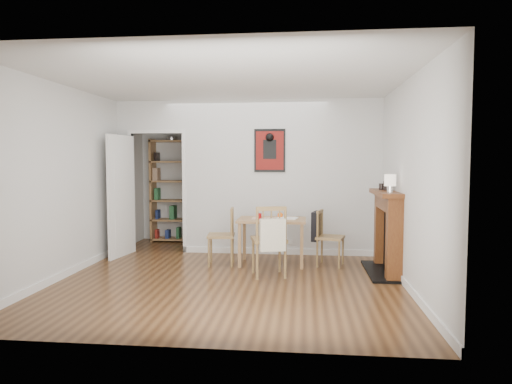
# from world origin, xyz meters

# --- Properties ---
(ground) EXTENTS (5.20, 5.20, 0.00)m
(ground) POSITION_xyz_m (0.00, 0.00, 0.00)
(ground) COLOR brown
(ground) RESTS_ON ground
(room_shell) EXTENTS (5.20, 5.20, 5.20)m
(room_shell) POSITION_xyz_m (0.10, 1.34, 1.30)
(room_shell) COLOR silver
(room_shell) RESTS_ON ground
(dining_table) EXTENTS (1.03, 0.65, 0.70)m
(dining_table) POSITION_xyz_m (0.49, 0.59, 0.62)
(dining_table) COLOR #A4784C
(dining_table) RESTS_ON ground
(chair_left) EXTENTS (0.48, 0.48, 0.87)m
(chair_left) POSITION_xyz_m (-0.28, 0.48, 0.44)
(chair_left) COLOR olive
(chair_left) RESTS_ON ground
(chair_right) EXTENTS (0.56, 0.51, 0.84)m
(chair_right) POSITION_xyz_m (1.35, 0.59, 0.44)
(chair_right) COLOR olive
(chair_right) RESTS_ON ground
(chair_front) EXTENTS (0.60, 0.64, 0.98)m
(chair_front) POSITION_xyz_m (0.50, -0.13, 0.50)
(chair_front) COLOR olive
(chair_front) RESTS_ON ground
(bookshelf) EXTENTS (0.84, 0.34, 2.00)m
(bookshelf) POSITION_xyz_m (-1.58, 2.40, 0.99)
(bookshelf) COLOR #A4784C
(bookshelf) RESTS_ON ground
(fireplace) EXTENTS (0.45, 1.25, 1.16)m
(fireplace) POSITION_xyz_m (2.16, 0.25, 0.62)
(fireplace) COLOR brown
(fireplace) RESTS_ON ground
(red_glass) EXTENTS (0.07, 0.07, 0.09)m
(red_glass) POSITION_xyz_m (0.31, 0.51, 0.75)
(red_glass) COLOR #9B0E0F
(red_glass) RESTS_ON dining_table
(orange_fruit) EXTENTS (0.08, 0.08, 0.08)m
(orange_fruit) POSITION_xyz_m (0.61, 0.71, 0.74)
(orange_fruit) COLOR #FF620D
(orange_fruit) RESTS_ON dining_table
(placemat) EXTENTS (0.39, 0.31, 0.00)m
(placemat) POSITION_xyz_m (0.36, 0.63, 0.70)
(placemat) COLOR beige
(placemat) RESTS_ON dining_table
(notebook) EXTENTS (0.34, 0.28, 0.02)m
(notebook) POSITION_xyz_m (0.72, 0.63, 0.71)
(notebook) COLOR white
(notebook) RESTS_ON dining_table
(mantel_lamp) EXTENTS (0.15, 0.15, 0.24)m
(mantel_lamp) POSITION_xyz_m (2.11, -0.09, 1.31)
(mantel_lamp) COLOR silver
(mantel_lamp) RESTS_ON fireplace
(ceramic_jar_a) EXTENTS (0.11, 0.11, 0.13)m
(ceramic_jar_a) POSITION_xyz_m (2.15, 0.35, 1.23)
(ceramic_jar_a) COLOR black
(ceramic_jar_a) RESTS_ON fireplace
(ceramic_jar_b) EXTENTS (0.07, 0.07, 0.09)m
(ceramic_jar_b) POSITION_xyz_m (2.10, 0.50, 1.21)
(ceramic_jar_b) COLOR black
(ceramic_jar_b) RESTS_ON fireplace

